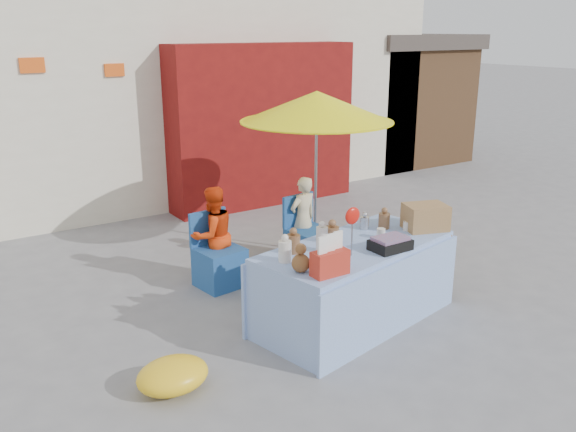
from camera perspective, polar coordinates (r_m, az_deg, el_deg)
ground at (r=5.94m, az=0.86°, el=-11.18°), size 80.00×80.00×0.00m
backdrop at (r=12.32m, az=-18.08°, el=17.68°), size 14.00×8.00×7.80m
market_table at (r=6.09m, az=6.23°, el=-6.16°), size 2.26×1.38×1.28m
chair_left at (r=6.97m, az=-6.46°, el=-4.52°), size 0.54×0.53×0.85m
chair_right at (r=7.58m, az=1.96°, el=-2.61°), size 0.54×0.53×0.85m
vendor_orange at (r=6.98m, az=-7.04°, el=-1.80°), size 0.60×0.49×1.13m
vendor_beige at (r=7.59m, az=1.41°, el=-0.30°), size 0.42×0.31×1.08m
umbrella at (r=7.60m, az=2.71°, el=10.14°), size 1.90×1.90×2.09m
box_stack at (r=6.64m, az=12.48°, el=-3.73°), size 0.59×0.53×1.08m
tarp_bundle at (r=5.17m, az=-10.74°, el=-14.44°), size 0.72×0.64×0.27m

